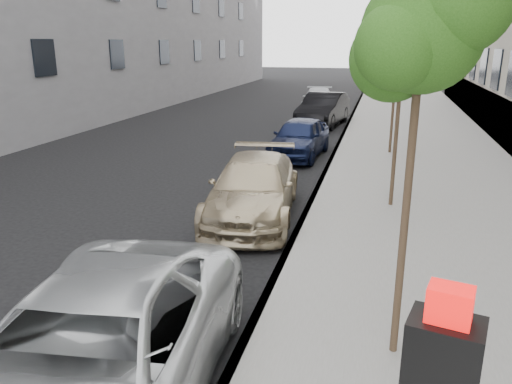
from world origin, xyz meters
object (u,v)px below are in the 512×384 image
at_px(minivan, 91,359).
at_px(sedan_blue, 299,137).
at_px(tree_near, 425,33).
at_px(tree_far, 400,29).
at_px(sedan_rear, 318,100).
at_px(sedan_black, 323,109).
at_px(suv, 253,188).
at_px(tree_mid, 403,66).

xyz_separation_m(minivan, sedan_blue, (0.00, 14.04, -0.07)).
height_order(tree_near, sedan_blue, tree_near).
height_order(tree_far, sedan_blue, tree_far).
bearing_deg(sedan_blue, tree_far, 20.32).
bearing_deg(sedan_rear, tree_near, -86.30).
relative_size(tree_near, sedan_blue, 1.17).
bearing_deg(sedan_black, minivan, -82.49).
bearing_deg(minivan, sedan_rear, 85.59).
bearing_deg(minivan, suv, 83.56).
bearing_deg(tree_near, tree_far, 90.00).
relative_size(tree_far, sedan_blue, 1.26).
bearing_deg(tree_near, suv, 122.69).
xyz_separation_m(suv, sedan_black, (0.00, 14.29, 0.11)).
relative_size(suv, sedan_blue, 1.17).
bearing_deg(tree_mid, sedan_rear, 103.06).
distance_m(tree_far, sedan_black, 8.19).
distance_m(tree_near, sedan_rear, 25.56).
height_order(tree_far, minivan, tree_far).
xyz_separation_m(tree_mid, minivan, (-3.33, -8.48, -2.81)).
bearing_deg(suv, tree_far, 60.49).
bearing_deg(sedan_rear, tree_mid, -82.97).
bearing_deg(minivan, sedan_black, 83.56).
height_order(suv, sedan_black, sedan_black).
bearing_deg(tree_mid, minivan, -111.41).
distance_m(tree_mid, sedan_blue, 7.09).
relative_size(tree_near, sedan_rear, 1.05).
bearing_deg(tree_mid, sedan_black, 104.38).
bearing_deg(suv, sedan_black, 83.54).
xyz_separation_m(tree_near, suv, (-3.33, 5.18, -3.53)).
bearing_deg(sedan_black, suv, -82.49).
xyz_separation_m(tree_far, sedan_rear, (-4.28, 11.95, -3.89)).
relative_size(minivan, sedan_blue, 1.34).
bearing_deg(sedan_black, sedan_blue, -82.49).
xyz_separation_m(tree_near, sedan_rear, (-4.28, 24.95, -3.56)).
height_order(tree_mid, suv, tree_mid).
distance_m(tree_near, suv, 7.10).
relative_size(tree_mid, sedan_rear, 0.90).
distance_m(minivan, sedan_blue, 14.04).
xyz_separation_m(sedan_black, sedan_rear, (-0.95, 5.47, -0.14)).
xyz_separation_m(minivan, sedan_black, (0.00, 21.46, 0.04)).
distance_m(tree_far, suv, 9.33).
relative_size(minivan, sedan_black, 1.13).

